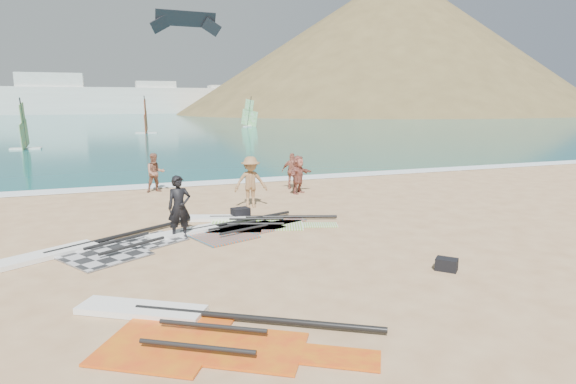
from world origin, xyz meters
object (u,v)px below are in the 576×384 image
object	(u,v)px
rig_green	(243,222)
rig_orange	(220,231)
gear_bag_near	(241,213)
person_wetsuit	(179,207)
gear_bag_far	(447,264)
beachgoer_back	(292,171)
rig_red	(189,328)
beachgoer_left	(155,173)
rig_grey	(100,248)
beachgoer_mid	(251,182)
beachgoer_right	(298,174)

from	to	relation	value
rig_green	rig_orange	xyz separation A→B (m)	(-0.93, -0.81, -0.00)
gear_bag_near	person_wetsuit	size ratio (longest dim) A/B	0.31
gear_bag_far	beachgoer_back	size ratio (longest dim) A/B	0.30
rig_orange	person_wetsuit	xyz separation A→B (m)	(-1.20, -0.26, 0.86)
rig_red	gear_bag_far	xyz separation A→B (m)	(6.08, 0.97, 0.09)
rig_red	person_wetsuit	distance (m)	5.86
beachgoer_left	beachgoer_back	xyz separation A→B (m)	(5.80, -1.37, -0.03)
gear_bag_near	gear_bag_far	xyz separation A→B (m)	(3.24, -6.53, -0.04)
rig_green	beachgoer_left	distance (m)	6.98
rig_green	gear_bag_far	distance (m)	6.75
rig_grey	beachgoer_mid	world-z (taller)	beachgoer_mid
beachgoer_right	beachgoer_left	bearing A→B (deg)	119.19
gear_bag_far	beachgoer_right	bearing A→B (deg)	88.82
rig_orange	gear_bag_far	distance (m)	6.61
rig_green	person_wetsuit	distance (m)	2.53
person_wetsuit	beachgoer_back	distance (m)	8.54
person_wetsuit	beachgoer_right	size ratio (longest dim) A/B	1.12
rig_red	beachgoer_back	distance (m)	13.68
gear_bag_far	beachgoer_left	size ratio (longest dim) A/B	0.29
rig_green	beachgoer_back	distance (m)	6.42
rig_grey	beachgoer_left	size ratio (longest dim) A/B	3.37
person_wetsuit	beachgoer_mid	bearing A→B (deg)	41.55
gear_bag_far	beachgoer_right	size ratio (longest dim) A/B	0.29
beachgoer_right	gear_bag_near	bearing A→B (deg)	-172.17
rig_green	gear_bag_far	xyz separation A→B (m)	(3.33, -5.87, 0.09)
rig_green	person_wetsuit	bearing A→B (deg)	-134.90
gear_bag_far	beachgoer_left	bearing A→B (deg)	113.72
rig_grey	rig_orange	xyz separation A→B (m)	(3.34, 0.64, -0.00)
rig_green	person_wetsuit	world-z (taller)	person_wetsuit
rig_grey	gear_bag_far	world-z (taller)	gear_bag_far
rig_orange	beachgoer_left	distance (m)	7.55
beachgoer_back	person_wetsuit	bearing A→B (deg)	76.23
gear_bag_near	beachgoer_mid	bearing A→B (deg)	63.02
rig_green	rig_orange	distance (m)	1.23
person_wetsuit	rig_green	bearing A→B (deg)	20.62
beachgoer_right	rig_red	bearing A→B (deg)	-157.50
beachgoer_back	gear_bag_far	bearing A→B (deg)	117.10
rig_red	gear_bag_near	xyz separation A→B (m)	(2.84, 7.50, 0.13)
rig_grey	beachgoer_left	world-z (taller)	beachgoer_left
rig_grey	beachgoer_right	bearing A→B (deg)	4.76
rig_green	gear_bag_far	bearing A→B (deg)	-42.12
rig_grey	beachgoer_back	distance (m)	10.38
rig_grey	gear_bag_near	world-z (taller)	gear_bag_near
rig_red	gear_bag_far	world-z (taller)	gear_bag_far
rig_red	rig_orange	bearing A→B (deg)	104.45
rig_green	person_wetsuit	size ratio (longest dim) A/B	2.78
gear_bag_far	rig_green	bearing A→B (deg)	119.52
rig_red	beachgoer_right	distance (m)	12.71
gear_bag_near	rig_green	bearing A→B (deg)	-97.61
beachgoer_back	gear_bag_near	bearing A→B (deg)	80.81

